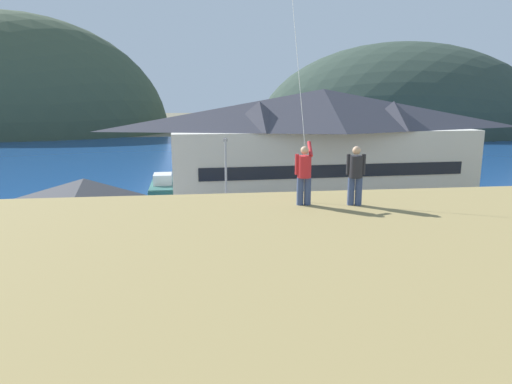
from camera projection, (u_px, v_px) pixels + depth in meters
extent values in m
plane|color=#66604C|center=(273.00, 303.00, 22.89)|extent=(600.00, 600.00, 0.00)
cube|color=slate|center=(260.00, 267.00, 27.73)|extent=(40.00, 20.00, 0.10)
cube|color=navy|center=(219.00, 156.00, 81.17)|extent=(360.00, 84.00, 0.03)
ellipsoid|color=#3D4C38|center=(13.00, 133.00, 133.26)|extent=(90.27, 60.52, 68.11)
ellipsoid|color=#2D3D33|center=(399.00, 132.00, 139.71)|extent=(87.28, 69.34, 52.75)
cube|color=beige|center=(321.00, 168.00, 42.82)|extent=(27.95, 9.35, 7.31)
cube|color=black|center=(336.00, 171.00, 38.80)|extent=(23.44, 1.16, 1.10)
pyramid|color=#3D3D47|center=(323.00, 109.00, 41.70)|extent=(29.64, 10.23, 3.64)
pyramid|color=#3D3D47|center=(259.00, 116.00, 39.41)|extent=(4.65, 4.65, 2.55)
pyramid|color=#3D3D47|center=(393.00, 115.00, 41.48)|extent=(4.65, 4.65, 2.55)
cube|color=beige|center=(88.00, 234.00, 27.91)|extent=(7.52, 5.03, 3.86)
pyramid|color=#47474C|center=(85.00, 191.00, 27.36)|extent=(8.13, 5.52, 1.56)
cube|color=black|center=(76.00, 256.00, 25.82)|extent=(1.10, 0.15, 2.70)
cube|color=#70604C|center=(198.00, 184.00, 52.82)|extent=(3.20, 12.06, 0.70)
cube|color=#23564C|center=(163.00, 188.00, 49.69)|extent=(2.96, 8.57, 0.90)
cube|color=#33665B|center=(163.00, 184.00, 49.58)|extent=(2.87, 8.31, 0.16)
cube|color=silver|center=(163.00, 179.00, 48.84)|extent=(1.97, 2.60, 1.10)
cube|color=navy|center=(227.00, 181.00, 54.32)|extent=(2.91, 7.23, 0.90)
cube|color=navy|center=(227.00, 176.00, 54.21)|extent=(2.82, 7.01, 0.16)
cube|color=silver|center=(228.00, 172.00, 53.58)|extent=(1.77, 2.25, 1.10)
cylinder|color=black|center=(4.00, 262.00, 27.44)|extent=(0.65, 0.25, 0.64)
cube|color=#9EA3A8|center=(377.00, 281.00, 23.57)|extent=(4.30, 2.04, 0.80)
cube|color=gray|center=(381.00, 267.00, 23.43)|extent=(2.19, 1.72, 0.70)
cube|color=black|center=(381.00, 268.00, 23.44)|extent=(2.23, 1.75, 0.32)
cylinder|color=black|center=(346.00, 282.00, 24.46)|extent=(0.65, 0.26, 0.64)
cylinder|color=black|center=(356.00, 297.00, 22.67)|extent=(0.65, 0.26, 0.64)
cylinder|color=black|center=(396.00, 281.00, 24.64)|extent=(0.65, 0.26, 0.64)
cylinder|color=black|center=(409.00, 295.00, 22.85)|extent=(0.65, 0.26, 0.64)
cube|color=navy|center=(66.00, 291.00, 22.34)|extent=(4.31, 2.07, 0.80)
cube|color=navy|center=(67.00, 277.00, 22.19)|extent=(2.20, 1.73, 0.70)
cube|color=black|center=(67.00, 278.00, 22.20)|extent=(2.24, 1.77, 0.32)
cylinder|color=black|center=(45.00, 292.00, 23.24)|extent=(0.65, 0.26, 0.64)
cylinder|color=black|center=(30.00, 308.00, 21.44)|extent=(0.65, 0.26, 0.64)
cylinder|color=black|center=(100.00, 290.00, 23.40)|extent=(0.65, 0.26, 0.64)
cylinder|color=black|center=(89.00, 306.00, 21.60)|extent=(0.65, 0.26, 0.64)
cube|color=slate|center=(316.00, 243.00, 29.77)|extent=(4.26, 1.95, 0.80)
cube|color=#5B5B5F|center=(314.00, 232.00, 29.61)|extent=(2.16, 1.68, 0.70)
cube|color=black|center=(314.00, 233.00, 29.62)|extent=(2.20, 1.71, 0.32)
cylinder|color=black|center=(340.00, 253.00, 29.08)|extent=(0.65, 0.24, 0.64)
cylinder|color=black|center=(333.00, 244.00, 30.87)|extent=(0.65, 0.24, 0.64)
cylinder|color=black|center=(298.00, 254.00, 28.84)|extent=(0.65, 0.24, 0.64)
cylinder|color=black|center=(293.00, 245.00, 30.63)|extent=(0.65, 0.24, 0.64)
cube|color=slate|center=(252.00, 277.00, 24.17)|extent=(4.29, 2.03, 0.80)
cube|color=#5B5B5F|center=(250.00, 263.00, 23.99)|extent=(2.19, 1.72, 0.70)
cube|color=black|center=(250.00, 264.00, 24.00)|extent=(2.23, 1.75, 0.32)
cylinder|color=black|center=(281.00, 289.00, 23.61)|extent=(0.65, 0.26, 0.64)
cylinder|color=black|center=(274.00, 275.00, 25.38)|extent=(0.65, 0.26, 0.64)
cylinder|color=black|center=(229.00, 293.00, 23.13)|extent=(0.65, 0.26, 0.64)
cylinder|color=black|center=(225.00, 279.00, 24.90)|extent=(0.65, 0.26, 0.64)
cube|color=silver|center=(498.00, 279.00, 23.83)|extent=(4.30, 2.05, 0.80)
cube|color=beige|center=(502.00, 265.00, 23.71)|extent=(2.19, 1.72, 0.70)
cube|color=black|center=(502.00, 266.00, 23.71)|extent=(2.24, 1.76, 0.32)
cylinder|color=black|center=(463.00, 281.00, 24.55)|extent=(0.65, 0.26, 0.64)
cylinder|color=black|center=(486.00, 296.00, 22.78)|extent=(0.65, 0.26, 0.64)
cylinder|color=black|center=(508.00, 278.00, 25.04)|extent=(0.65, 0.26, 0.64)
cube|color=slate|center=(494.00, 234.00, 31.66)|extent=(4.29, 2.03, 0.80)
cube|color=#5B5B5F|center=(497.00, 224.00, 31.52)|extent=(2.19, 1.71, 0.70)
cube|color=black|center=(497.00, 224.00, 31.53)|extent=(2.23, 1.75, 0.32)
cylinder|color=black|center=(468.00, 236.00, 32.55)|extent=(0.65, 0.26, 0.64)
cylinder|color=black|center=(482.00, 244.00, 30.76)|extent=(0.65, 0.26, 0.64)
cylinder|color=black|center=(504.00, 236.00, 32.73)|extent=(0.65, 0.26, 0.64)
cube|color=navy|center=(225.00, 248.00, 28.81)|extent=(4.33, 2.14, 0.80)
cube|color=navy|center=(222.00, 237.00, 28.66)|extent=(2.22, 1.77, 0.70)
cube|color=black|center=(222.00, 237.00, 28.66)|extent=(2.27, 1.80, 0.32)
cylinder|color=black|center=(246.00, 258.00, 28.06)|extent=(0.66, 0.27, 0.64)
cylinder|color=black|center=(246.00, 249.00, 29.85)|extent=(0.66, 0.27, 0.64)
cylinder|color=black|center=(202.00, 259.00, 27.94)|extent=(0.66, 0.27, 0.64)
cylinder|color=black|center=(204.00, 249.00, 29.73)|extent=(0.66, 0.27, 0.64)
cylinder|color=#ADADB2|center=(226.00, 190.00, 32.12)|extent=(0.16, 0.16, 7.28)
cube|color=#4C4C51|center=(225.00, 140.00, 31.74)|extent=(0.24, 0.70, 0.20)
cylinder|color=#384770|center=(300.00, 191.00, 13.36)|extent=(0.20, 0.20, 0.82)
cylinder|color=#384770|center=(308.00, 191.00, 13.37)|extent=(0.20, 0.20, 0.82)
cylinder|color=red|center=(304.00, 167.00, 13.22)|extent=(0.40, 0.40, 0.64)
sphere|color=tan|center=(305.00, 150.00, 13.12)|extent=(0.24, 0.24, 0.24)
cylinder|color=red|center=(310.00, 149.00, 13.30)|extent=(0.16, 0.56, 0.43)
cylinder|color=red|center=(297.00, 164.00, 13.20)|extent=(0.11, 0.11, 0.60)
cylinder|color=#384770|center=(351.00, 191.00, 13.37)|extent=(0.20, 0.20, 0.82)
cylinder|color=#384770|center=(359.00, 191.00, 13.34)|extent=(0.20, 0.20, 0.82)
cylinder|color=#232328|center=(356.00, 167.00, 13.20)|extent=(0.40, 0.40, 0.64)
sphere|color=tan|center=(357.00, 150.00, 13.11)|extent=(0.24, 0.24, 0.24)
cylinder|color=#232328|center=(348.00, 164.00, 13.22)|extent=(0.11, 0.11, 0.60)
cylinder|color=#232328|center=(364.00, 165.00, 13.16)|extent=(0.11, 0.11, 0.60)
cylinder|color=silver|center=(295.00, 35.00, 14.89)|extent=(0.11, 4.59, 10.29)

